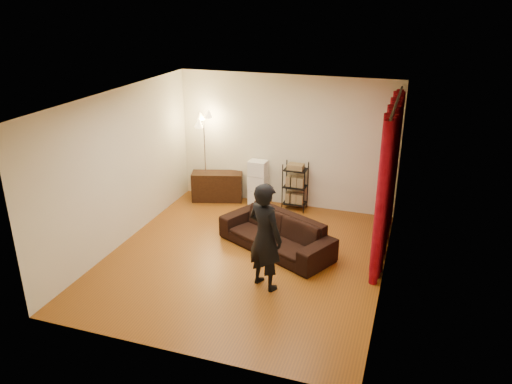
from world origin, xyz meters
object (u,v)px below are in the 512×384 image
(wire_shelf, at_px, (295,186))
(media_cabinet, at_px, (217,186))
(sofa, at_px, (276,233))
(storage_boxes, at_px, (258,182))
(floor_lamp, at_px, (205,157))
(person, at_px, (265,237))

(wire_shelf, bearing_deg, media_cabinet, -162.24)
(sofa, distance_m, storage_boxes, 2.06)
(media_cabinet, bearing_deg, floor_lamp, 176.07)
(storage_boxes, relative_size, wire_shelf, 0.96)
(media_cabinet, distance_m, storage_boxes, 0.91)
(storage_boxes, bearing_deg, sofa, -63.10)
(person, xyz_separation_m, storage_boxes, (-1.10, 3.00, -0.36))
(person, distance_m, storage_boxes, 3.22)
(sofa, distance_m, wire_shelf, 1.81)
(person, height_order, storage_boxes, person)
(storage_boxes, height_order, floor_lamp, floor_lamp)
(person, distance_m, floor_lamp, 3.63)
(sofa, height_order, wire_shelf, wire_shelf)
(person, xyz_separation_m, media_cabinet, (-1.99, 2.92, -0.52))
(media_cabinet, height_order, floor_lamp, floor_lamp)
(media_cabinet, relative_size, floor_lamp, 0.56)
(sofa, distance_m, floor_lamp, 2.74)
(sofa, height_order, media_cabinet, media_cabinet)
(person, relative_size, floor_lamp, 0.88)
(sofa, height_order, storage_boxes, storage_boxes)
(storage_boxes, bearing_deg, person, -69.92)
(wire_shelf, bearing_deg, person, -68.22)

